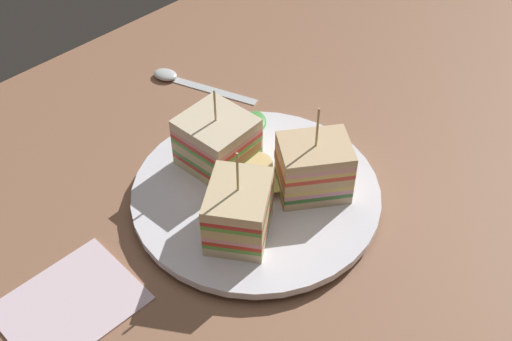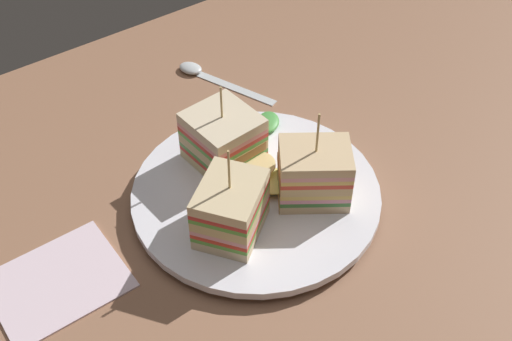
% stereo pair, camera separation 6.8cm
% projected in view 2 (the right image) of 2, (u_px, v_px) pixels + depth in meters
% --- Properties ---
extents(ground_plane, '(1.23, 0.80, 0.02)m').
position_uv_depth(ground_plane, '(256.00, 206.00, 0.72)').
color(ground_plane, '#8F6248').
extents(plate, '(0.27, 0.27, 0.02)m').
position_uv_depth(plate, '(256.00, 194.00, 0.71)').
color(plate, white).
rests_on(plate, ground_plane).
extents(sandwich_wedge_0, '(0.09, 0.09, 0.11)m').
position_uv_depth(sandwich_wedge_0, '(314.00, 173.00, 0.68)').
color(sandwich_wedge_0, '#D9B88A').
rests_on(sandwich_wedge_0, plate).
extents(sandwich_wedge_1, '(0.07, 0.08, 0.10)m').
position_uv_depth(sandwich_wedge_1, '(225.00, 138.00, 0.72)').
color(sandwich_wedge_1, beige).
rests_on(sandwich_wedge_1, plate).
extents(sandwich_wedge_2, '(0.09, 0.09, 0.11)m').
position_uv_depth(sandwich_wedge_2, '(231.00, 209.00, 0.64)').
color(sandwich_wedge_2, beige).
rests_on(sandwich_wedge_2, plate).
extents(chip_pile, '(0.08, 0.08, 0.02)m').
position_uv_depth(chip_pile, '(257.00, 176.00, 0.70)').
color(chip_pile, '#EADB75').
rests_on(chip_pile, plate).
extents(salad_garnish, '(0.07, 0.06, 0.01)m').
position_uv_depth(salad_garnish, '(256.00, 127.00, 0.77)').
color(salad_garnish, '#52A54B').
rests_on(salad_garnish, plate).
extents(spoon, '(0.07, 0.15, 0.01)m').
position_uv_depth(spoon, '(204.00, 74.00, 0.88)').
color(spoon, silver).
rests_on(spoon, ground_plane).
extents(napkin, '(0.13, 0.10, 0.01)m').
position_uv_depth(napkin, '(58.00, 281.00, 0.63)').
color(napkin, silver).
rests_on(napkin, ground_plane).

